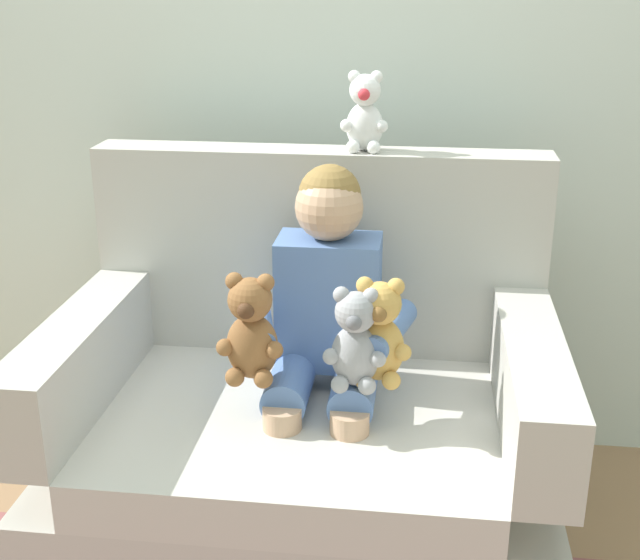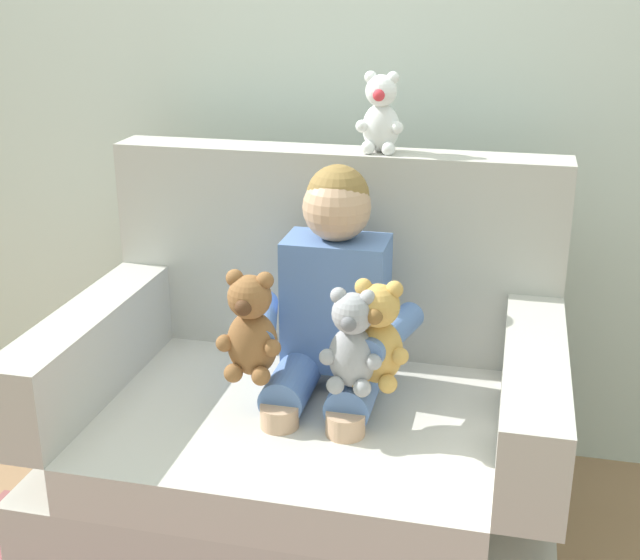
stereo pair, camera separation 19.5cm
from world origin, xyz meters
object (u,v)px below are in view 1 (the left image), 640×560
armchair (305,437)px  plush_brown (251,331)px  seated_child (326,317)px  plush_white_on_backrest (365,114)px  plush_honey (379,334)px  plush_grey (355,341)px

armchair → plush_brown: 0.40m
seated_child → plush_brown: bearing=-138.2°
seated_child → plush_white_on_backrest: plush_white_on_backrest is taller
armchair → plush_white_on_backrest: 0.86m
plush_honey → plush_white_on_backrest: plush_white_on_backrest is taller
plush_honey → plush_grey: 0.06m
armchair → seated_child: seated_child is taller
plush_honey → plush_brown: plush_brown is taller
plush_brown → seated_child: bearing=40.7°
armchair → plush_honey: (0.19, -0.11, 0.36)m
plush_grey → plush_brown: bearing=162.6°
plush_grey → plush_honey: bearing=16.8°
plush_brown → plush_white_on_backrest: 0.67m
armchair → plush_grey: size_ratio=5.02×
plush_grey → plush_white_on_backrest: size_ratio=1.17×
plush_grey → plush_white_on_backrest: bearing=76.5°
plush_honey → plush_grey: (-0.05, -0.03, -0.01)m
seated_child → plush_brown: size_ratio=3.08×
seated_child → armchair: bearing=-164.6°
armchair → seated_child: 0.34m
plush_brown → plush_grey: bearing=-6.4°
seated_child → plush_grey: (0.09, -0.17, 0.01)m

